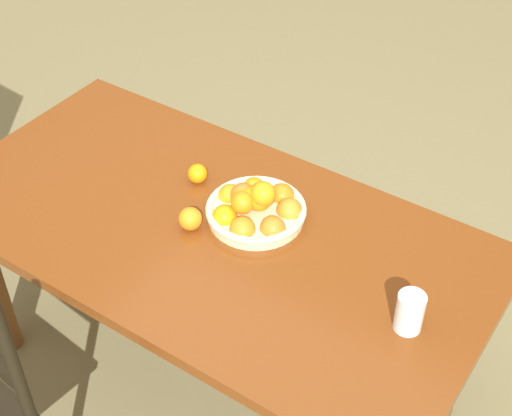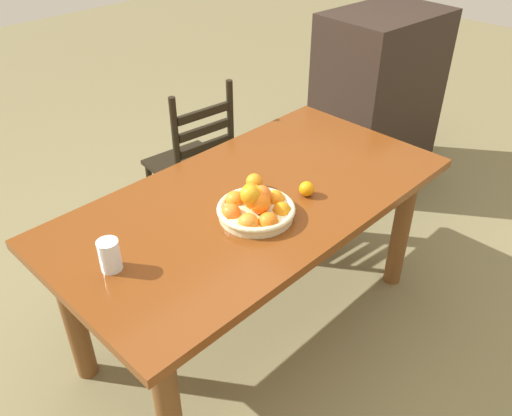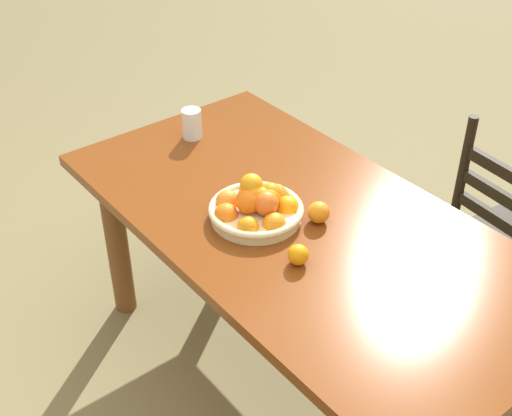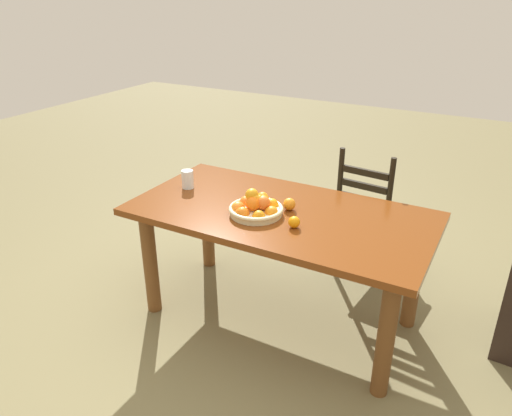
{
  "view_description": "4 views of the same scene",
  "coord_description": "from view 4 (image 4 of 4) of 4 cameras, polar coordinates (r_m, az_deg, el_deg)",
  "views": [
    {
      "loc": [
        -1.06,
        1.32,
        2.28
      ],
      "look_at": [
        -0.1,
        -0.11,
        0.79
      ],
      "focal_mm": 52.67,
      "sensor_mm": 36.0,
      "label": 1
    },
    {
      "loc": [
        -1.32,
        -1.31,
        1.95
      ],
      "look_at": [
        -0.1,
        -0.11,
        0.79
      ],
      "focal_mm": 37.12,
      "sensor_mm": 36.0,
      "label": 2
    },
    {
      "loc": [
        1.32,
        -1.23,
        2.07
      ],
      "look_at": [
        -0.1,
        -0.11,
        0.79
      ],
      "focal_mm": 48.32,
      "sensor_mm": 36.0,
      "label": 3
    },
    {
      "loc": [
        1.09,
        -2.28,
        1.94
      ],
      "look_at": [
        -0.1,
        -0.11,
        0.79
      ],
      "focal_mm": 34.02,
      "sensor_mm": 36.0,
      "label": 4
    }
  ],
  "objects": [
    {
      "name": "ground_plane",
      "position": [
        3.19,
        2.62,
        -12.53
      ],
      "size": [
        12.0,
        12.0,
        0.0
      ],
      "primitive_type": "plane",
      "color": "olive"
    },
    {
      "name": "dining_table",
      "position": [
        2.85,
        2.86,
        -2.48
      ],
      "size": [
        1.73,
        0.89,
        0.75
      ],
      "color": "brown",
      "rests_on": "ground"
    },
    {
      "name": "chair_near_window",
      "position": [
        3.5,
        13.03,
        -0.88
      ],
      "size": [
        0.45,
        0.45,
        0.95
      ],
      "rotation": [
        0.0,
        0.0,
        3.04
      ],
      "color": "black",
      "rests_on": "ground"
    },
    {
      "name": "fruit_bowl",
      "position": [
        2.73,
        0.02,
        0.1
      ],
      "size": [
        0.31,
        0.31,
        0.15
      ],
      "color": "beige",
      "rests_on": "dining_table"
    },
    {
      "name": "orange_loose_0",
      "position": [
        2.8,
        3.95,
        0.45
      ],
      "size": [
        0.07,
        0.07,
        0.07
      ],
      "primitive_type": "sphere",
      "color": "orange",
      "rests_on": "dining_table"
    },
    {
      "name": "orange_loose_1",
      "position": [
        2.6,
        4.51,
        -1.66
      ],
      "size": [
        0.06,
        0.06,
        0.06
      ],
      "primitive_type": "sphere",
      "color": "orange",
      "rests_on": "dining_table"
    },
    {
      "name": "drinking_glass",
      "position": [
        3.12,
        -8.04,
        3.38
      ],
      "size": [
        0.08,
        0.08,
        0.12
      ],
      "primitive_type": "cylinder",
      "color": "silver",
      "rests_on": "dining_table"
    }
  ]
}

